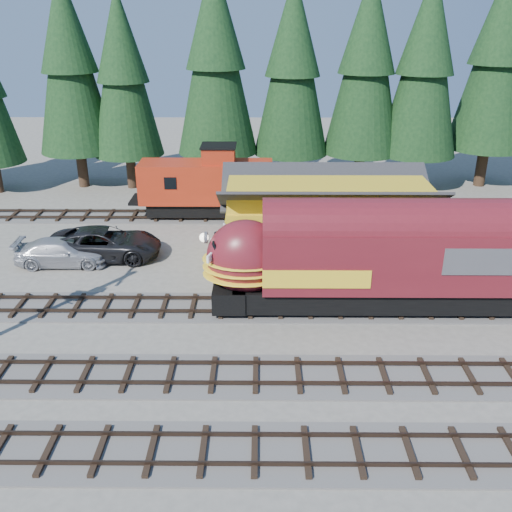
{
  "coord_description": "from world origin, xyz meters",
  "views": [
    {
      "loc": [
        -4.03,
        -21.95,
        14.3
      ],
      "look_at": [
        -4.23,
        4.0,
        2.97
      ],
      "focal_mm": 40.0,
      "sensor_mm": 36.0,
      "label": 1
    }
  ],
  "objects_px": {
    "caboose": "(207,185)",
    "pickup_truck_a": "(104,243)",
    "depot": "(327,213)",
    "locomotive": "(362,263)",
    "pickup_truck_b": "(62,252)"
  },
  "relations": [
    {
      "from": "pickup_truck_b",
      "to": "pickup_truck_a",
      "type": "bearing_deg",
      "value": -67.73
    },
    {
      "from": "caboose",
      "to": "pickup_truck_a",
      "type": "xyz_separation_m",
      "value": [
        -5.75,
        -7.53,
        -1.52
      ]
    },
    {
      "from": "caboose",
      "to": "pickup_truck_b",
      "type": "xyz_separation_m",
      "value": [
        -8.03,
        -8.56,
        -1.68
      ]
    },
    {
      "from": "depot",
      "to": "locomotive",
      "type": "distance_m",
      "value": 6.6
    },
    {
      "from": "depot",
      "to": "pickup_truck_b",
      "type": "relative_size",
      "value": 2.31
    },
    {
      "from": "pickup_truck_a",
      "to": "pickup_truck_b",
      "type": "relative_size",
      "value": 1.25
    },
    {
      "from": "depot",
      "to": "pickup_truck_b",
      "type": "distance_m",
      "value": 16.1
    },
    {
      "from": "depot",
      "to": "pickup_truck_a",
      "type": "bearing_deg",
      "value": -179.89
    },
    {
      "from": "pickup_truck_a",
      "to": "depot",
      "type": "bearing_deg",
      "value": -91.53
    },
    {
      "from": "depot",
      "to": "pickup_truck_b",
      "type": "height_order",
      "value": "depot"
    },
    {
      "from": "locomotive",
      "to": "pickup_truck_a",
      "type": "height_order",
      "value": "locomotive"
    },
    {
      "from": "pickup_truck_a",
      "to": "pickup_truck_b",
      "type": "distance_m",
      "value": 2.51
    },
    {
      "from": "depot",
      "to": "caboose",
      "type": "distance_m",
      "value": 10.89
    },
    {
      "from": "caboose",
      "to": "pickup_truck_b",
      "type": "distance_m",
      "value": 11.86
    },
    {
      "from": "locomotive",
      "to": "pickup_truck_b",
      "type": "distance_m",
      "value": 17.94
    }
  ]
}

